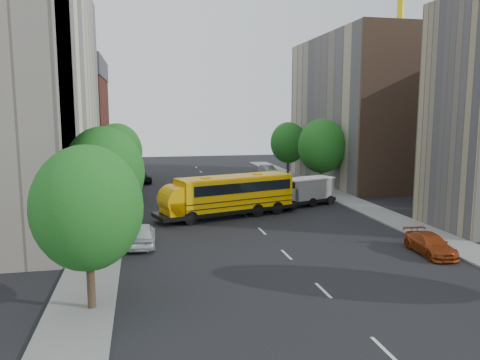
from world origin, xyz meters
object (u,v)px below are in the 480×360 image
object	(u,v)px
school_bus	(226,194)
parked_car_4	(314,188)
safari_truck	(305,191)
parked_car_3	(430,244)
street_tree_1	(104,172)
parked_car_5	(268,170)
street_tree_2	(117,152)
tower_crane	(415,1)
street_tree_4	(322,146)
street_tree_0	(87,208)
parked_car_1	(132,201)
street_tree_5	(288,143)
parked_car_0	(141,234)
parked_car_2	(141,177)

from	to	relation	value
school_bus	parked_car_4	bearing A→B (deg)	21.38
safari_truck	parked_car_3	distance (m)	16.43
street_tree_1	parked_car_5	bearing A→B (deg)	58.54
street_tree_2	school_bus	xyz separation A→B (m)	(9.26, -10.65, -2.86)
tower_crane	street_tree_4	xyz separation A→B (m)	(-19.25, -14.00, -19.40)
school_bus	street_tree_0	bearing A→B (deg)	-135.35
parked_car_1	tower_crane	bearing A→B (deg)	-149.00
street_tree_5	parked_car_4	size ratio (longest dim) A/B	1.94
street_tree_1	school_bus	size ratio (longest dim) A/B	0.62
street_tree_4	parked_car_5	distance (m)	15.16
parked_car_0	parked_car_3	xyz separation A→B (m)	(17.60, -5.62, -0.14)
street_tree_4	parked_car_1	xyz separation A→B (m)	(-20.60, -5.17, -4.41)
parked_car_0	parked_car_3	world-z (taller)	parked_car_0
street_tree_5	street_tree_2	bearing A→B (deg)	-151.39
street_tree_2	street_tree_1	bearing A→B (deg)	-90.00
parked_car_2	parked_car_3	world-z (taller)	parked_car_2
street_tree_1	parked_car_1	bearing A→B (deg)	83.77
school_bus	parked_car_2	bearing A→B (deg)	90.85
safari_truck	parked_car_2	distance (m)	23.89
street_tree_0	parked_car_5	bearing A→B (deg)	64.95
street_tree_2	parked_car_3	distance (m)	31.16
street_tree_4	parked_car_2	distance (m)	23.04
street_tree_4	school_bus	distance (m)	16.89
parked_car_0	parked_car_2	size ratio (longest dim) A/B	0.87
street_tree_5	school_bus	xyz separation A→B (m)	(-12.74, -22.65, -2.74)
parked_car_2	parked_car_1	bearing A→B (deg)	83.36
street_tree_2	parked_car_4	size ratio (longest dim) A/B	1.99
street_tree_1	parked_car_2	bearing A→B (deg)	85.65
parked_car_1	parked_car_3	xyz separation A→B (m)	(18.40, -18.53, -0.03)
street_tree_1	parked_car_3	distance (m)	21.05
street_tree_4	parked_car_1	size ratio (longest dim) A/B	2.01
parked_car_0	parked_car_4	distance (m)	24.70
parked_car_0	parked_car_3	size ratio (longest dim) A/B	1.05
parked_car_1	parked_car_2	bearing A→B (deg)	-87.52
school_bus	parked_car_1	world-z (taller)	school_bus
street_tree_5	parked_car_2	size ratio (longest dim) A/B	1.42
parked_car_4	parked_car_5	distance (m)	15.97
street_tree_2	street_tree_5	size ratio (longest dim) A/B	1.03
safari_truck	parked_car_5	world-z (taller)	safari_truck
street_tree_5	school_bus	size ratio (longest dim) A/B	0.59
street_tree_5	parked_car_2	xyz separation A→B (m)	(-19.80, -1.05, -3.97)
street_tree_5	parked_car_1	xyz separation A→B (m)	(-20.60, -17.17, -4.04)
tower_crane	safari_truck	xyz separation A→B (m)	(-23.84, -21.45, -23.08)
tower_crane	parked_car_4	size ratio (longest dim) A/B	9.24
street_tree_1	parked_car_3	bearing A→B (deg)	-16.04
tower_crane	parked_car_0	bearing A→B (deg)	-140.61
safari_truck	parked_car_5	distance (m)	21.95
parked_car_1	parked_car_5	distance (m)	26.83
safari_truck	parked_car_3	size ratio (longest dim) A/B	1.49
street_tree_4	school_bus	size ratio (longest dim) A/B	0.64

